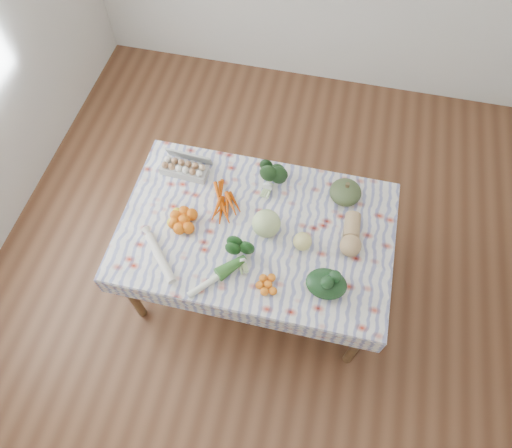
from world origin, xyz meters
name	(u,v)px	position (x,y,z in m)	size (l,w,h in m)	color
ground	(256,279)	(0.00, 0.00, 0.00)	(4.50, 4.50, 0.00)	#55311D
dining_table	(256,235)	(0.00, 0.00, 0.68)	(1.60, 1.00, 0.75)	brown
tablecloth	(256,229)	(0.00, 0.00, 0.76)	(1.66, 1.06, 0.01)	silver
egg_carton	(184,169)	(-0.55, 0.31, 0.80)	(0.31, 0.12, 0.08)	#AEAEA9
carrot_bunch	(224,202)	(-0.24, 0.13, 0.78)	(0.25, 0.23, 0.05)	#C84602
kale_bunch	(270,177)	(0.01, 0.34, 0.84)	(0.17, 0.15, 0.15)	#183415
kabocha_squash	(345,192)	(0.49, 0.34, 0.83)	(0.20, 0.20, 0.13)	#42532D
cabbage	(266,223)	(0.06, 0.00, 0.85)	(0.17, 0.17, 0.17)	#B6CD81
butternut_squash	(352,234)	(0.57, 0.06, 0.83)	(0.13, 0.28, 0.13)	tan
orange_cluster	(184,220)	(-0.43, -0.06, 0.80)	(0.24, 0.24, 0.08)	orange
broccoli	(239,253)	(-0.05, -0.21, 0.82)	(0.15, 0.15, 0.11)	#174316
mandarin_cluster	(268,284)	(0.15, -0.35, 0.79)	(0.16, 0.16, 0.05)	orange
grapefruit	(302,241)	(0.29, -0.05, 0.82)	(0.11, 0.11, 0.11)	#E3D97D
spinach_bag	(326,284)	(0.47, -0.28, 0.81)	(0.23, 0.19, 0.10)	black
daikon	(160,258)	(-0.50, -0.33, 0.79)	(0.05, 0.05, 0.36)	white
leek	(216,278)	(-0.15, -0.37, 0.78)	(0.04, 0.04, 0.38)	white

